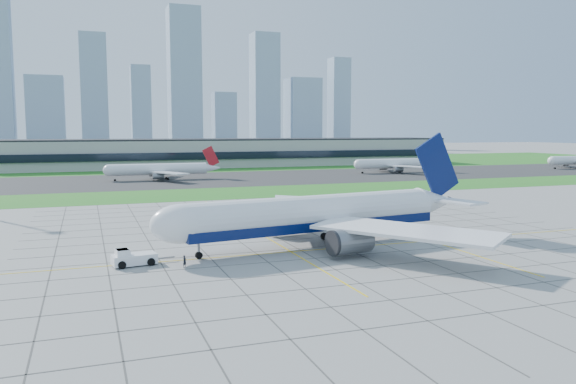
% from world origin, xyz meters
% --- Properties ---
extents(ground, '(1400.00, 1400.00, 0.00)m').
position_xyz_m(ground, '(0.00, 0.00, 0.00)').
color(ground, '#989893').
rests_on(ground, ground).
extents(grass_median, '(700.00, 35.00, 0.04)m').
position_xyz_m(grass_median, '(0.00, 90.00, 0.02)').
color(grass_median, '#237220').
rests_on(grass_median, ground).
extents(asphalt_taxiway, '(700.00, 75.00, 0.04)m').
position_xyz_m(asphalt_taxiway, '(0.00, 145.00, 0.03)').
color(asphalt_taxiway, '#383838').
rests_on(asphalt_taxiway, ground).
extents(grass_far, '(700.00, 145.00, 0.04)m').
position_xyz_m(grass_far, '(0.00, 255.00, 0.02)').
color(grass_far, '#237220').
rests_on(grass_far, ground).
extents(apron_markings, '(120.00, 130.00, 0.03)m').
position_xyz_m(apron_markings, '(0.43, 11.09, 0.02)').
color(apron_markings, '#474744').
rests_on(apron_markings, ground).
extents(terminal, '(260.00, 43.00, 15.80)m').
position_xyz_m(terminal, '(40.00, 229.87, 7.89)').
color(terminal, '#B7B7B2').
rests_on(terminal, ground).
extents(city_skyline, '(523.00, 32.40, 160.00)m').
position_xyz_m(city_skyline, '(-8.71, 520.00, 59.09)').
color(city_skyline, '#93A9C0').
rests_on(city_skyline, ground).
extents(airliner, '(64.15, 64.55, 20.27)m').
position_xyz_m(airliner, '(-3.76, 1.36, 5.54)').
color(airliner, white).
rests_on(airliner, ground).
extents(pushback_tug, '(9.78, 4.19, 2.69)m').
position_xyz_m(pushback_tug, '(-36.37, -2.95, 1.19)').
color(pushback_tug, white).
rests_on(pushback_tug, ground).
extents(crew_near, '(0.80, 0.77, 1.85)m').
position_xyz_m(crew_near, '(-28.95, -6.86, 0.93)').
color(crew_near, black).
rests_on(crew_near, ground).
extents(crew_far, '(1.17, 1.12, 1.90)m').
position_xyz_m(crew_far, '(22.19, -8.90, 0.95)').
color(crew_far, black).
rests_on(crew_far, ground).
extents(distant_jet_1, '(45.76, 42.66, 14.08)m').
position_xyz_m(distant_jet_1, '(-13.32, 148.04, 4.49)').
color(distant_jet_1, white).
rests_on(distant_jet_1, ground).
extents(distant_jet_2, '(42.13, 42.66, 14.08)m').
position_xyz_m(distant_jet_2, '(99.18, 150.09, 4.49)').
color(distant_jet_2, white).
rests_on(distant_jet_2, ground).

